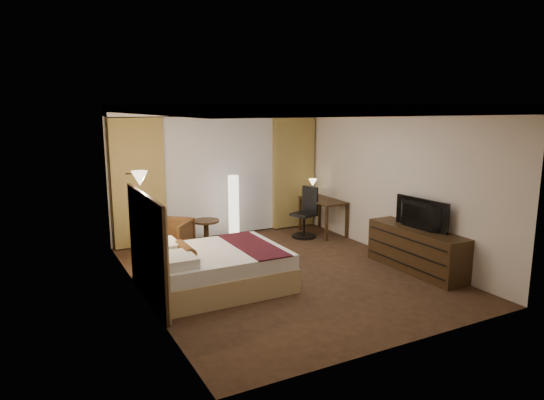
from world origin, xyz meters
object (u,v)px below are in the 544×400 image
side_table (206,234)px  office_chair (304,213)px  dresser (416,250)px  television (417,210)px  floor_lamp (234,208)px  desk (323,217)px  armchair (168,237)px  bed (217,269)px

side_table → office_chair: office_chair is taller
dresser → television: 0.66m
floor_lamp → office_chair: bearing=-16.8°
floor_lamp → desk: (1.89, -0.37, -0.30)m
side_table → armchair: bearing=-165.0°
desk → office_chair: (-0.50, -0.05, 0.15)m
side_table → dresser: bearing=-47.2°
bed → television: 3.35m
dresser → desk: bearing=91.1°
bed → office_chair: bearing=34.5°
floor_lamp → dresser: floor_lamp is taller
dresser → armchair: bearing=142.5°
armchair → floor_lamp: floor_lamp is taller
side_table → television: television is taller
bed → desk: desk is taller
television → office_chair: bearing=7.5°
office_chair → dresser: (0.55, -2.64, -0.17)m
desk → dresser: (0.05, -2.69, -0.02)m
armchair → floor_lamp: size_ratio=0.57×
office_chair → television: bearing=-97.9°
office_chair → dresser: size_ratio=0.57×
floor_lamp → office_chair: (1.39, -0.42, -0.15)m
office_chair → dresser: office_chair is taller
floor_lamp → side_table: bearing=-161.2°
bed → television: (3.16, -0.82, 0.73)m
bed → side_table: 2.09m
desk → floor_lamp: bearing=168.9°
television → armchair: bearing=48.7°
armchair → side_table: 0.83m
floor_lamp → television: (1.91, -3.06, 0.35)m
armchair → dresser: armchair is taller
armchair → floor_lamp: (1.47, 0.44, 0.29)m
side_table → floor_lamp: floor_lamp is taller
bed → office_chair: (2.64, 1.82, 0.23)m
armchair → floor_lamp: 1.57m
dresser → floor_lamp: bearing=122.4°
armchair → side_table: bearing=55.0°
office_chair → television: size_ratio=0.99×
bed → floor_lamp: size_ratio=1.48×
side_table → floor_lamp: size_ratio=0.41×
office_chair → television: 2.74m
bed → television: television is taller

